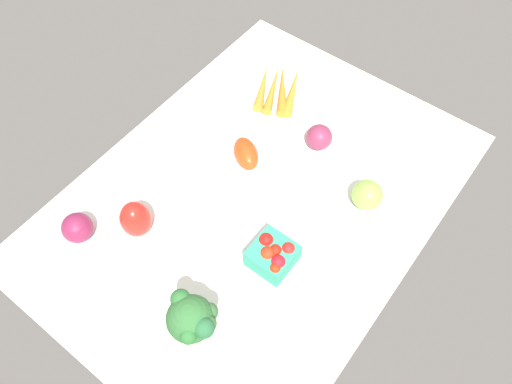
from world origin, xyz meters
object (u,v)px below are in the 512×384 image
broccoli_head (192,319)px  red_onion_near_basket (319,137)px  roma_tomato (246,153)px  red_onion_center (77,228)px  heirloom_tomato_green (367,195)px  berry_basket (273,255)px  bell_pepper_red (136,219)px  carrot_bunch (278,89)px

broccoli_head → red_onion_near_basket: 56.50cm
roma_tomato → red_onion_center: bearing=-78.5°
heirloom_tomato_green → red_onion_near_basket: size_ratio=1.10×
roma_tomato → red_onion_near_basket: size_ratio=1.45×
broccoli_head → berry_basket: size_ratio=1.50×
bell_pepper_red → roma_tomato: bearing=166.8°
berry_basket → roma_tomato: size_ratio=0.95×
bell_pepper_red → carrot_bunch: bell_pepper_red is taller
roma_tomato → red_onion_near_basket: bearing=86.5°
red_onion_near_basket → carrot_bunch: size_ratio=0.33×
broccoli_head → red_onion_center: 36.26cm
bell_pepper_red → carrot_bunch: size_ratio=0.50×
roma_tomato → red_onion_center: red_onion_center is taller
bell_pepper_red → heirloom_tomato_green: (-37.54, 37.17, -1.33)cm
roma_tomato → carrot_bunch: (-23.59, -7.33, -1.40)cm
carrot_bunch → roma_tomato: bearing=17.3°
berry_basket → carrot_bunch: (-41.93, -29.08, -1.83)cm
berry_basket → red_onion_center: size_ratio=1.31×
berry_basket → red_onion_center: (21.14, -38.46, 0.22)cm
red_onion_near_basket → red_onion_center: bearing=-27.5°
broccoli_head → berry_basket: (-22.52, 2.63, -5.65)cm
roma_tomato → red_onion_center: 42.88cm
roma_tomato → heirloom_tomato_green: bearing=47.7°
bell_pepper_red → red_onion_center: 13.25cm
berry_basket → red_onion_near_basket: same height
broccoli_head → berry_basket: broccoli_head is taller
heirloom_tomato_green → red_onion_near_basket: heirloom_tomato_green is taller
roma_tomato → broccoli_head: bearing=-30.5°
red_onion_center → berry_basket: bearing=118.8°
broccoli_head → red_onion_near_basket: size_ratio=2.07×
broccoli_head → berry_basket: bearing=173.3°
bell_pepper_red → red_onion_center: bearing=-46.8°
carrot_bunch → bell_pepper_red: bearing=0.2°
broccoli_head → roma_tomato: size_ratio=1.43×
berry_basket → heirloom_tomato_green: size_ratio=1.25×
berry_basket → carrot_bunch: size_ratio=0.45×
heirloom_tomato_green → red_onion_center: bearing=-45.1°
red_onion_center → carrot_bunch: bearing=171.5°
red_onion_near_basket → red_onion_center: 61.27cm
bell_pepper_red → red_onion_center: (9.02, -9.59, -1.50)cm
red_onion_center → red_onion_near_basket: bearing=152.5°
berry_basket → red_onion_center: bearing=-61.2°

